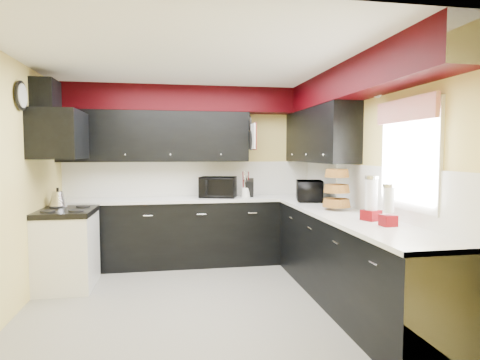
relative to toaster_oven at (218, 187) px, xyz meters
The scene contains 35 objects.
ground 1.90m from the toaster_oven, 103.46° to the right, with size 3.60×3.60×0.00m, color gray.
wall_back 0.49m from the toaster_oven, 141.50° to the left, with size 3.60×0.06×2.50m, color #E0C666.
wall_right 2.09m from the toaster_oven, 46.44° to the right, with size 0.06×3.60×2.50m, color #E0C666.
wall_left 2.64m from the toaster_oven, 145.03° to the right, with size 0.06×3.60×2.50m, color #E0C666.
ceiling 2.10m from the toaster_oven, 103.46° to the right, with size 3.60×3.60×0.06m, color white.
cab_back 0.73m from the toaster_oven, behind, with size 3.60×0.60×0.90m, color black.
cab_right 2.23m from the toaster_oven, 57.87° to the right, with size 0.60×3.00×0.90m, color black.
counter_back 0.40m from the toaster_oven, behind, with size 3.62×0.64×0.04m, color white.
counter_right 2.15m from the toaster_oven, 57.87° to the right, with size 0.64×3.02×0.04m, color white.
splash_back 0.47m from the toaster_oven, 142.48° to the left, with size 3.60×0.02×0.50m, color white.
splash_right 2.08m from the toaster_oven, 46.64° to the right, with size 0.02×3.60×0.50m, color white.
upper_back 1.13m from the toaster_oven, behind, with size 2.60×0.35×0.70m, color black.
upper_right 1.58m from the toaster_oven, 25.86° to the right, with size 0.35×1.80×0.70m, color black.
soffit_back 1.30m from the toaster_oven, 163.40° to the left, with size 3.60×0.36×0.35m, color black.
soffit_right 2.45m from the toaster_oven, 53.37° to the right, with size 0.36×3.24×0.35m, color black.
stove 2.12m from the toaster_oven, 157.74° to the right, with size 0.60×0.75×0.86m, color white.
cooktop 2.02m from the toaster_oven, 157.74° to the right, with size 0.62×0.77×0.06m, color black.
hood 2.17m from the toaster_oven, 158.26° to the right, with size 0.50×0.78×0.55m, color black.
hood_duct 2.45m from the toaster_oven, 159.53° to the right, with size 0.24×0.40×0.40m, color black.
window 2.84m from the toaster_oven, 59.46° to the right, with size 0.03×0.86×0.96m, color white, non-canonical shape.
valance 2.90m from the toaster_oven, 60.44° to the right, with size 0.04×0.88×0.20m, color red.
pan_top 1.02m from the toaster_oven, ahead, with size 0.03×0.22×0.40m, color black, non-canonical shape.
pan_mid 0.81m from the toaster_oven, 11.37° to the right, with size 0.03×0.28×0.46m, color black, non-canonical shape.
pan_low 0.80m from the toaster_oven, 20.12° to the left, with size 0.03×0.24×0.42m, color black, non-canonical shape.
cut_board 0.88m from the toaster_oven, 24.38° to the right, with size 0.03×0.26×0.35m, color white.
baskets 1.87m from the toaster_oven, 51.62° to the right, with size 0.27×0.27×0.50m, color brown, non-canonical shape.
clock 2.70m from the toaster_oven, 149.37° to the right, with size 0.03×0.30×0.30m, color black, non-canonical shape.
deco_plate 2.61m from the toaster_oven, 52.90° to the right, with size 0.03×0.24×0.24m, color white, non-canonical shape.
toaster_oven is the anchor object (origin of this frame).
microwave 1.31m from the toaster_oven, 28.88° to the right, with size 0.48×0.33×0.27m, color black.
utensil_crock 0.41m from the toaster_oven, ahead, with size 0.13×0.13×0.14m, color white.
knife_block 0.46m from the toaster_oven, ahead, with size 0.11×0.16×0.25m, color black.
kettle 2.08m from the toaster_oven, 165.56° to the right, with size 0.21×0.21×0.19m, color silver, non-canonical shape.
dispenser_a 2.48m from the toaster_oven, 61.12° to the right, with size 0.15×0.15×0.40m, color maroon, non-canonical shape.
dispenser_b 2.75m from the toaster_oven, 64.09° to the right, with size 0.12×0.12×0.33m, color #690007, non-canonical shape.
Camera 1 is at (-0.29, -4.14, 1.58)m, focal length 30.00 mm.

